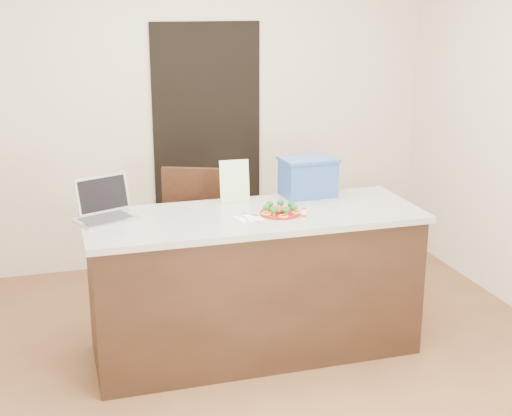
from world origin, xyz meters
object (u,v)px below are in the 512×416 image
object	(u,v)px
napkin	(248,218)
blue_box	(308,177)
laptop	(104,207)
yogurt_bottle	(304,214)
island	(254,283)
plate	(280,213)
chair	(199,234)

from	to	relation	value
napkin	blue_box	size ratio (longest dim) A/B	0.38
laptop	napkin	bearing A→B (deg)	-40.87
yogurt_bottle	blue_box	size ratio (longest dim) A/B	0.19
island	yogurt_bottle	bearing A→B (deg)	-37.03
laptop	plate	bearing A→B (deg)	-35.67
island	yogurt_bottle	distance (m)	0.58
laptop	blue_box	size ratio (longest dim) A/B	1.10
napkin	laptop	size ratio (longest dim) A/B	0.35
laptop	blue_box	world-z (taller)	blue_box
island	plate	bearing A→B (deg)	-21.63
island	chair	distance (m)	0.70
plate	napkin	world-z (taller)	plate
island	plate	distance (m)	0.49
napkin	chair	xyz separation A→B (m)	(-0.15, 0.75, -0.33)
yogurt_bottle	blue_box	world-z (taller)	blue_box
yogurt_bottle	laptop	world-z (taller)	laptop
blue_box	napkin	bearing A→B (deg)	-147.17
island	chair	size ratio (longest dim) A/B	1.97
plate	blue_box	size ratio (longest dim) A/B	0.67
island	napkin	xyz separation A→B (m)	(-0.07, -0.09, 0.46)
plate	napkin	bearing A→B (deg)	-171.88
napkin	yogurt_bottle	world-z (taller)	yogurt_bottle
plate	napkin	distance (m)	0.22
plate	blue_box	bearing A→B (deg)	48.66
island	napkin	size ratio (longest dim) A/B	14.67
laptop	blue_box	bearing A→B (deg)	-17.91
napkin	chair	world-z (taller)	chair
plate	napkin	xyz separation A→B (m)	(-0.21, -0.03, -0.01)
plate	yogurt_bottle	world-z (taller)	yogurt_bottle
blue_box	chair	xyz separation A→B (m)	(-0.67, 0.37, -0.46)
napkin	blue_box	xyz separation A→B (m)	(0.52, 0.38, 0.13)
laptop	chair	size ratio (longest dim) A/B	0.39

